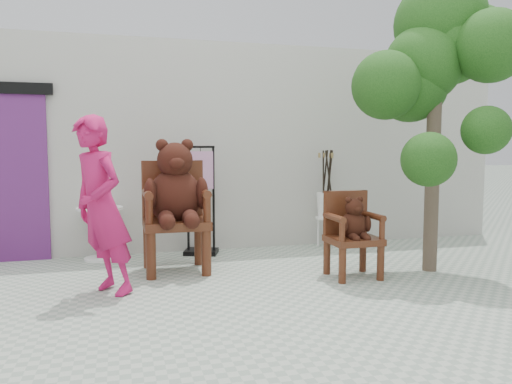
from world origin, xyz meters
TOP-DOWN VIEW (x-y plane):
  - ground_plane at (0.00, 0.00)m, footprint 60.00×60.00m
  - back_wall at (0.00, 3.10)m, footprint 9.00×1.00m
  - chair_big at (-0.85, 1.46)m, footprint 0.76×0.84m
  - chair_small at (1.08, 0.68)m, footprint 0.56×0.52m
  - person at (-1.67, 0.65)m, footprint 0.74×0.79m
  - cafe_table at (-1.75, 2.35)m, footprint 0.60×0.60m
  - display_stand at (-0.40, 2.35)m, footprint 0.54×0.48m
  - stool_bucket at (1.49, 2.35)m, footprint 0.32×0.32m
  - tree at (2.24, 0.77)m, footprint 1.97×1.72m

SIDE VIEW (x-z plane):
  - ground_plane at x=0.00m, z-range 0.00..0.00m
  - cafe_table at x=-1.75m, z-range 0.09..0.79m
  - chair_small at x=1.08m, z-range 0.08..1.07m
  - display_stand at x=-0.40m, z-range -0.17..1.34m
  - stool_bucket at x=1.49m, z-range -0.08..1.37m
  - person at x=-1.67m, z-range 0.00..1.81m
  - chair_big at x=-0.85m, z-range 0.11..1.71m
  - back_wall at x=0.00m, z-range 0.00..3.00m
  - tree at x=2.24m, z-range 0.79..4.36m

